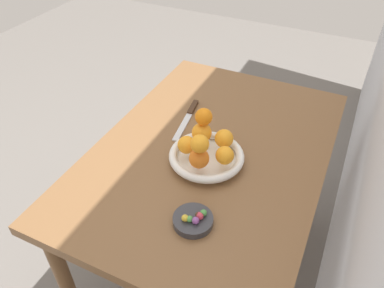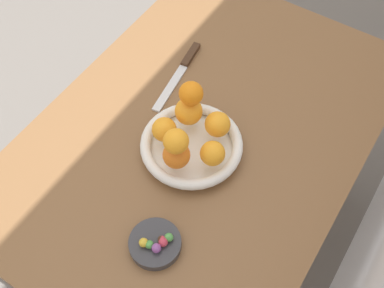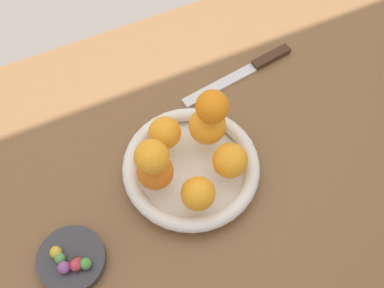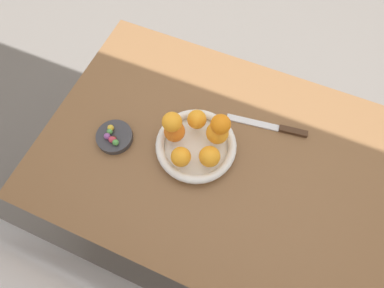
# 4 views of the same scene
# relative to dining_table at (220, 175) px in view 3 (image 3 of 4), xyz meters

# --- Properties ---
(ground_plane) EXTENTS (6.00, 6.00, 0.00)m
(ground_plane) POSITION_rel_dining_table_xyz_m (0.00, 0.00, -0.65)
(ground_plane) COLOR slate
(dining_table) EXTENTS (1.10, 0.76, 0.74)m
(dining_table) POSITION_rel_dining_table_xyz_m (0.00, 0.00, 0.00)
(dining_table) COLOR brown
(dining_table) RESTS_ON ground_plane
(fruit_bowl) EXTENTS (0.25, 0.25, 0.04)m
(fruit_bowl) POSITION_rel_dining_table_xyz_m (0.07, 0.01, 0.11)
(fruit_bowl) COLOR white
(fruit_bowl) RESTS_ON dining_table
(candy_dish) EXTENTS (0.11, 0.11, 0.02)m
(candy_dish) POSITION_rel_dining_table_xyz_m (0.32, 0.08, 0.10)
(candy_dish) COLOR #333338
(candy_dish) RESTS_ON dining_table
(orange_0) EXTENTS (0.06, 0.06, 0.06)m
(orange_0) POSITION_rel_dining_table_xyz_m (0.09, -0.05, 0.16)
(orange_0) COLOR orange
(orange_0) RESTS_ON fruit_bowl
(orange_1) EXTENTS (0.06, 0.06, 0.06)m
(orange_1) POSITION_rel_dining_table_xyz_m (0.14, 0.01, 0.16)
(orange_1) COLOR orange
(orange_1) RESTS_ON fruit_bowl
(orange_2) EXTENTS (0.06, 0.06, 0.06)m
(orange_2) POSITION_rel_dining_table_xyz_m (0.09, 0.08, 0.16)
(orange_2) COLOR orange
(orange_2) RESTS_ON fruit_bowl
(orange_3) EXTENTS (0.06, 0.06, 0.06)m
(orange_3) POSITION_rel_dining_table_xyz_m (0.01, 0.05, 0.16)
(orange_3) COLOR orange
(orange_3) RESTS_ON fruit_bowl
(orange_4) EXTENTS (0.07, 0.07, 0.07)m
(orange_4) POSITION_rel_dining_table_xyz_m (0.02, -0.03, 0.16)
(orange_4) COLOR orange
(orange_4) RESTS_ON fruit_bowl
(orange_5) EXTENTS (0.06, 0.06, 0.06)m
(orange_5) POSITION_rel_dining_table_xyz_m (0.01, -0.03, 0.22)
(orange_5) COLOR orange
(orange_5) RESTS_ON orange_4
(orange_6) EXTENTS (0.06, 0.06, 0.06)m
(orange_6) POSITION_rel_dining_table_xyz_m (0.14, 0.02, 0.22)
(orange_6) COLOR orange
(orange_6) RESTS_ON orange_1
(candy_ball_0) EXTENTS (0.02, 0.02, 0.02)m
(candy_ball_0) POSITION_rel_dining_table_xyz_m (0.33, 0.09, 0.12)
(candy_ball_0) COLOR #8C4C99
(candy_ball_0) RESTS_ON candy_dish
(candy_ball_1) EXTENTS (0.02, 0.02, 0.02)m
(candy_ball_1) POSITION_rel_dining_table_xyz_m (0.34, 0.06, 0.12)
(candy_ball_1) COLOR gold
(candy_ball_1) RESTS_ON candy_dish
(candy_ball_2) EXTENTS (0.02, 0.02, 0.02)m
(candy_ball_2) POSITION_rel_dining_table_xyz_m (0.33, 0.07, 0.12)
(candy_ball_2) COLOR #4C9947
(candy_ball_2) RESTS_ON candy_dish
(candy_ball_3) EXTENTS (0.02, 0.02, 0.02)m
(candy_ball_3) POSITION_rel_dining_table_xyz_m (0.31, 0.10, 0.12)
(candy_ball_3) COLOR #C6384C
(candy_ball_3) RESTS_ON candy_dish
(candy_ball_4) EXTENTS (0.02, 0.02, 0.02)m
(candy_ball_4) POSITION_rel_dining_table_xyz_m (0.30, 0.10, 0.12)
(candy_ball_4) COLOR #4C9947
(candy_ball_4) RESTS_ON candy_dish
(candy_ball_5) EXTENTS (0.02, 0.02, 0.02)m
(candy_ball_5) POSITION_rel_dining_table_xyz_m (0.31, 0.09, 0.12)
(candy_ball_5) COLOR #472819
(candy_ball_5) RESTS_ON candy_dish
(candy_ball_6) EXTENTS (0.02, 0.02, 0.02)m
(candy_ball_6) POSITION_rel_dining_table_xyz_m (0.31, 0.09, 0.12)
(candy_ball_6) COLOR #C6384C
(candy_ball_6) RESTS_ON candy_dish
(knife) EXTENTS (0.26, 0.06, 0.01)m
(knife) POSITION_rel_dining_table_xyz_m (-0.13, -0.15, 0.09)
(knife) COLOR #3F2819
(knife) RESTS_ON dining_table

